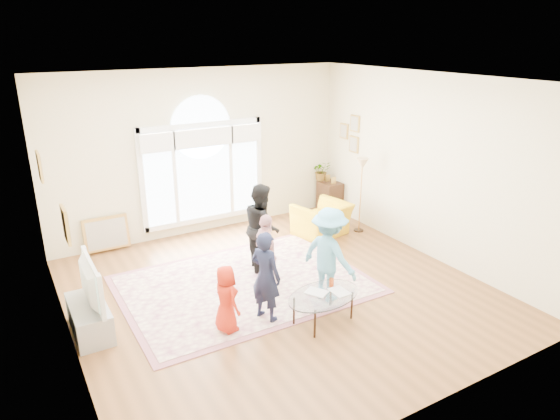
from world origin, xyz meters
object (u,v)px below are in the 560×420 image
area_rug (245,284)px  television (85,283)px  coffee_table (324,296)px  tv_console (90,318)px  armchair (322,220)px

area_rug → television: television is taller
coffee_table → tv_console: bearing=144.5°
coffee_table → armchair: bearing=45.5°
area_rug → armchair: size_ratio=3.63×
armchair → television: bearing=2.9°
tv_console → television: bearing=0.0°
area_rug → armchair: (2.26, 1.11, 0.31)m
area_rug → tv_console: size_ratio=3.60×
area_rug → tv_console: bearing=-176.2°
coffee_table → armchair: (1.79, 2.62, -0.08)m
tv_console → television: (0.01, 0.00, 0.52)m
television → coffee_table: size_ratio=0.87×
area_rug → tv_console: (-2.38, -0.16, 0.20)m
television → tv_console: bearing=180.0°
television → coffee_table: television is taller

